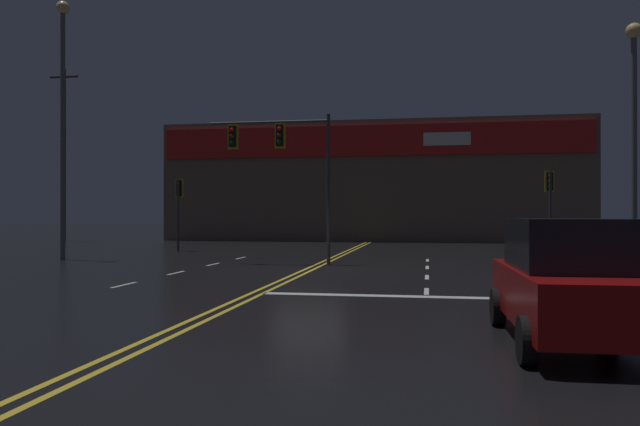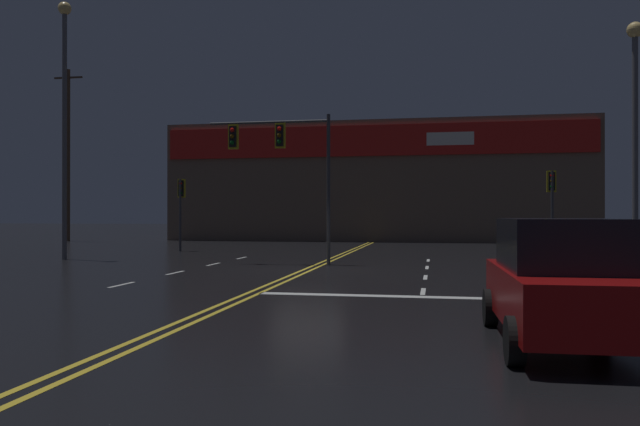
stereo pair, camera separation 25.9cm
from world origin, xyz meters
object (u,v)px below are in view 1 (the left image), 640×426
streetlight_near_right (634,110)px  parked_car (573,281)px  streetlight_median_approach (63,98)px  traffic_signal_corner_northwest (179,198)px  traffic_signal_median (280,150)px  traffic_signal_corner_northeast (550,193)px

streetlight_near_right → parked_car: size_ratio=2.02×
streetlight_near_right → streetlight_median_approach: size_ratio=0.79×
streetlight_near_right → streetlight_median_approach: streetlight_median_approach is taller
traffic_signal_corner_northwest → streetlight_near_right: streetlight_near_right is taller
traffic_signal_corner_northwest → streetlight_median_approach: bearing=-110.7°
traffic_signal_median → streetlight_near_right: size_ratio=0.67×
traffic_signal_corner_northeast → traffic_signal_corner_northwest: bearing=176.5°
traffic_signal_corner_northwest → traffic_signal_corner_northeast: (18.46, -1.14, 0.09)m
streetlight_near_right → traffic_signal_corner_northeast: bearing=105.4°
traffic_signal_corner_northeast → traffic_signal_median: bearing=-151.5°
traffic_signal_median → streetlight_median_approach: size_ratio=0.52×
streetlight_median_approach → parked_car: bearing=-39.6°
streetlight_median_approach → traffic_signal_corner_northeast: bearing=14.7°
traffic_signal_corner_northwest → traffic_signal_corner_northeast: 18.49m
streetlight_near_right → streetlight_median_approach: 22.73m
traffic_signal_corner_northeast → streetlight_median_approach: size_ratio=0.36×
traffic_signal_corner_northwest → parked_car: (15.11, -21.23, -1.86)m
streetlight_near_right → parked_car: bearing=-110.1°
traffic_signal_corner_northwest → parked_car: 26.12m
traffic_signal_median → streetlight_median_approach: 10.05m
traffic_signal_corner_northeast → parked_car: bearing=-99.5°
traffic_signal_corner_northeast → parked_car: 20.46m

